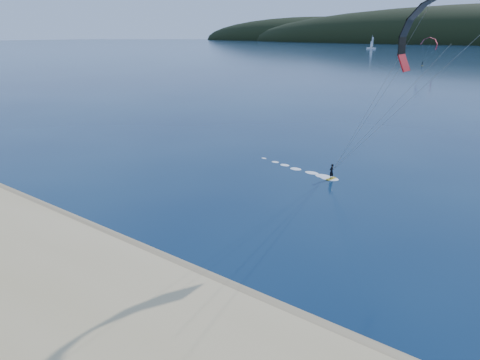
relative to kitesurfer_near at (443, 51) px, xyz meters
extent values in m
plane|color=#071B3A|center=(-11.72, -23.36, -13.36)|extent=(1800.00, 1800.00, 0.00)
cube|color=olive|center=(-11.72, -18.86, -13.31)|extent=(220.00, 2.50, 0.10)
ellipsoid|color=black|center=(-391.72, 756.64, -13.36)|extent=(520.00, 220.00, 90.00)
cube|color=gold|center=(-9.68, 3.82, -13.31)|extent=(0.69, 1.36, 0.07)
imported|color=black|center=(-9.68, 3.82, -12.48)|extent=(0.50, 0.66, 1.60)
cylinder|color=gray|center=(-4.42, 1.68, -5.83)|extent=(0.02, 0.02, 16.58)
cube|color=gold|center=(-42.03, 178.59, -13.31)|extent=(0.59, 1.48, 0.08)
imported|color=black|center=(-42.03, 178.59, -12.39)|extent=(0.75, 0.92, 1.77)
cylinder|color=gray|center=(-40.34, 175.05, -8.10)|extent=(0.02, 0.02, 10.61)
cube|color=white|center=(-135.57, 374.92, -12.82)|extent=(9.07, 4.77, 1.51)
cylinder|color=white|center=(-135.57, 374.92, -6.87)|extent=(0.22, 0.22, 11.89)
cube|color=white|center=(-135.52, 376.43, -6.87)|extent=(0.72, 2.75, 8.65)
cube|color=white|center=(-135.52, 373.19, -9.03)|extent=(0.57, 2.12, 5.40)
camera|label=1|loc=(6.71, -35.05, 1.29)|focal=30.73mm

